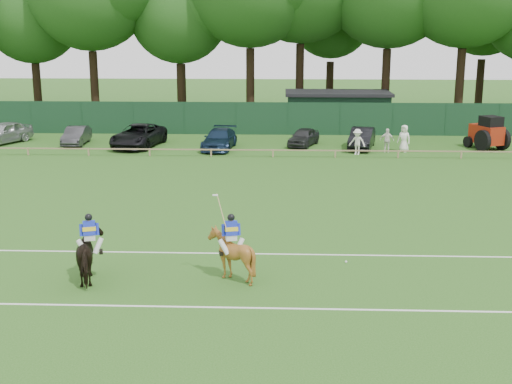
{
  "coord_description": "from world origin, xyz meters",
  "views": [
    {
      "loc": [
        1.62,
        -25.29,
        8.45
      ],
      "look_at": [
        0.5,
        3.0,
        1.4
      ],
      "focal_mm": 48.0,
      "sensor_mm": 36.0,
      "label": 1
    }
  ],
  "objects_px": {
    "spectator_right": "(404,138)",
    "polo_ball": "(346,262)",
    "horse_chestnut": "(231,255)",
    "sedan_navy": "(219,139)",
    "sedan_silver": "(3,133)",
    "sedan_grey": "(76,136)",
    "estate_black": "(362,138)",
    "suv_black": "(138,136)",
    "tractor": "(488,133)",
    "spectator_left": "(357,142)",
    "horse_dark": "(91,255)",
    "utility_shed": "(337,110)",
    "hatch_grey": "(304,137)",
    "spectator_mid": "(387,140)"
  },
  "relations": [
    {
      "from": "sedan_navy",
      "to": "polo_ball",
      "type": "bearing_deg",
      "value": -67.87
    },
    {
      "from": "spectator_left",
      "to": "utility_shed",
      "type": "distance_m",
      "value": 11.01
    },
    {
      "from": "estate_black",
      "to": "utility_shed",
      "type": "relative_size",
      "value": 0.51
    },
    {
      "from": "sedan_grey",
      "to": "estate_black",
      "type": "height_order",
      "value": "estate_black"
    },
    {
      "from": "estate_black",
      "to": "sedan_silver",
      "type": "bearing_deg",
      "value": -169.54
    },
    {
      "from": "sedan_silver",
      "to": "spectator_left",
      "type": "bearing_deg",
      "value": 16.72
    },
    {
      "from": "horse_chestnut",
      "to": "hatch_grey",
      "type": "xyz_separation_m",
      "value": [
        3.14,
        25.87,
        -0.26
      ]
    },
    {
      "from": "suv_black",
      "to": "hatch_grey",
      "type": "bearing_deg",
      "value": 14.43
    },
    {
      "from": "horse_dark",
      "to": "hatch_grey",
      "type": "bearing_deg",
      "value": -123.78
    },
    {
      "from": "sedan_grey",
      "to": "spectator_mid",
      "type": "xyz_separation_m",
      "value": [
        21.56,
        -1.96,
        0.16
      ]
    },
    {
      "from": "spectator_right",
      "to": "polo_ball",
      "type": "distance_m",
      "value": 22.79
    },
    {
      "from": "sedan_grey",
      "to": "tractor",
      "type": "distance_m",
      "value": 28.57
    },
    {
      "from": "sedan_grey",
      "to": "suv_black",
      "type": "height_order",
      "value": "suv_black"
    },
    {
      "from": "estate_black",
      "to": "spectator_left",
      "type": "distance_m",
      "value": 2.44
    },
    {
      "from": "suv_black",
      "to": "spectator_left",
      "type": "height_order",
      "value": "spectator_left"
    },
    {
      "from": "polo_ball",
      "to": "tractor",
      "type": "height_order",
      "value": "tractor"
    },
    {
      "from": "spectator_left",
      "to": "tractor",
      "type": "relative_size",
      "value": 0.53
    },
    {
      "from": "sedan_grey",
      "to": "spectator_right",
      "type": "bearing_deg",
      "value": -7.28
    },
    {
      "from": "utility_shed",
      "to": "polo_ball",
      "type": "bearing_deg",
      "value": -93.68
    },
    {
      "from": "horse_dark",
      "to": "suv_black",
      "type": "xyz_separation_m",
      "value": [
        -3.66,
        25.27,
        -0.13
      ]
    },
    {
      "from": "spectator_right",
      "to": "utility_shed",
      "type": "bearing_deg",
      "value": 143.3
    },
    {
      "from": "sedan_navy",
      "to": "utility_shed",
      "type": "relative_size",
      "value": 0.56
    },
    {
      "from": "spectator_right",
      "to": "hatch_grey",
      "type": "bearing_deg",
      "value": -164.84
    },
    {
      "from": "hatch_grey",
      "to": "spectator_right",
      "type": "relative_size",
      "value": 2.01
    },
    {
      "from": "horse_chestnut",
      "to": "spectator_right",
      "type": "bearing_deg",
      "value": -125.24
    },
    {
      "from": "suv_black",
      "to": "estate_black",
      "type": "bearing_deg",
      "value": 10.11
    },
    {
      "from": "spectator_right",
      "to": "utility_shed",
      "type": "distance_m",
      "value": 10.52
    },
    {
      "from": "sedan_navy",
      "to": "spectator_mid",
      "type": "bearing_deg",
      "value": 2.41
    },
    {
      "from": "sedan_silver",
      "to": "sedan_grey",
      "type": "xyz_separation_m",
      "value": [
        5.34,
        -0.25,
        -0.14
      ]
    },
    {
      "from": "utility_shed",
      "to": "horse_dark",
      "type": "bearing_deg",
      "value": -107.6
    },
    {
      "from": "sedan_navy",
      "to": "sedan_grey",
      "type": "bearing_deg",
      "value": 178.45
    },
    {
      "from": "sedan_silver",
      "to": "spectator_right",
      "type": "distance_m",
      "value": 28.13
    },
    {
      "from": "sedan_navy",
      "to": "hatch_grey",
      "type": "bearing_deg",
      "value": 20.5
    },
    {
      "from": "sedan_grey",
      "to": "spectator_mid",
      "type": "bearing_deg",
      "value": -7.79
    },
    {
      "from": "hatch_grey",
      "to": "estate_black",
      "type": "height_order",
      "value": "estate_black"
    },
    {
      "from": "horse_chestnut",
      "to": "hatch_grey",
      "type": "relative_size",
      "value": 0.48
    },
    {
      "from": "sedan_navy",
      "to": "spectator_right",
      "type": "distance_m",
      "value": 12.44
    },
    {
      "from": "spectator_left",
      "to": "spectator_right",
      "type": "bearing_deg",
      "value": 42.79
    },
    {
      "from": "tractor",
      "to": "spectator_right",
      "type": "bearing_deg",
      "value": 168.62
    },
    {
      "from": "horse_dark",
      "to": "estate_black",
      "type": "bearing_deg",
      "value": -132.12
    },
    {
      "from": "sedan_navy",
      "to": "spectator_left",
      "type": "relative_size",
      "value": 2.77
    },
    {
      "from": "spectator_left",
      "to": "polo_ball",
      "type": "height_order",
      "value": "spectator_left"
    },
    {
      "from": "sedan_silver",
      "to": "suv_black",
      "type": "bearing_deg",
      "value": 18.92
    },
    {
      "from": "horse_chestnut",
      "to": "polo_ball",
      "type": "height_order",
      "value": "horse_chestnut"
    },
    {
      "from": "polo_ball",
      "to": "hatch_grey",
      "type": "bearing_deg",
      "value": 92.06
    },
    {
      "from": "sedan_navy",
      "to": "hatch_grey",
      "type": "xyz_separation_m",
      "value": [
        5.79,
        1.53,
        -0.06
      ]
    },
    {
      "from": "spectator_right",
      "to": "polo_ball",
      "type": "bearing_deg",
      "value": -72.06
    },
    {
      "from": "suv_black",
      "to": "hatch_grey",
      "type": "height_order",
      "value": "suv_black"
    },
    {
      "from": "sedan_silver",
      "to": "tractor",
      "type": "xyz_separation_m",
      "value": [
        33.9,
        -0.93,
        0.31
      ]
    },
    {
      "from": "spectator_mid",
      "to": "hatch_grey",
      "type": "bearing_deg",
      "value": 166.72
    }
  ]
}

